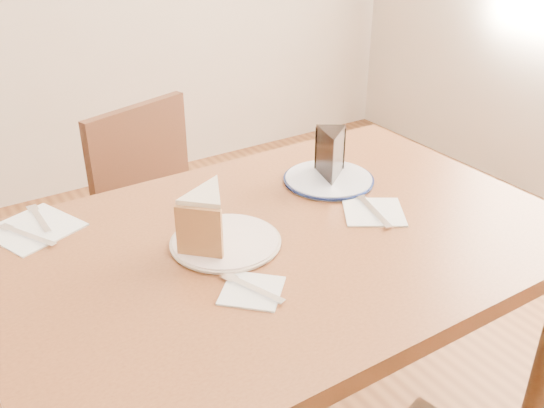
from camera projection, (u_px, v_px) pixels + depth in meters
The scene contains 13 objects.
table at pixel (283, 274), 1.33m from camera, with size 1.20×0.80×0.75m.
chair_far at pixel (175, 233), 1.83m from camera, with size 0.52×0.52×0.84m.
plate_cream at pixel (226, 242), 1.24m from camera, with size 0.22×0.22×0.01m, color white.
plate_navy at pixel (329, 179), 1.50m from camera, with size 0.21×0.21×0.01m, color white.
carrot_cake at pixel (210, 216), 1.22m from camera, with size 0.09×0.12×0.10m, color beige, non-canonical shape.
chocolate_cake at pixel (331, 157), 1.48m from camera, with size 0.07×0.10×0.11m, color black, non-canonical shape.
napkin_cream at pixel (252, 291), 1.10m from camera, with size 0.11×0.11×0.00m, color white.
napkin_navy at pixel (374, 212), 1.36m from camera, with size 0.13×0.13×0.00m, color white.
napkin_spare at pixel (34, 229), 1.30m from camera, with size 0.16×0.16×0.00m, color white.
fork_cream at pixel (253, 288), 1.10m from camera, with size 0.01×0.14×0.00m, color silver.
knife_navy at pixel (372, 210), 1.36m from camera, with size 0.02×0.17×0.00m, color silver.
fork_spare at pixel (40, 219), 1.33m from camera, with size 0.01×0.14×0.00m, color silver.
knife_spare at pixel (27, 235), 1.27m from camera, with size 0.01×0.16×0.00m, color silver.
Camera 1 is at (-0.61, -0.91, 1.41)m, focal length 40.00 mm.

